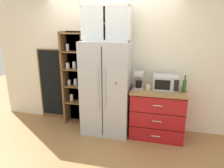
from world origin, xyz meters
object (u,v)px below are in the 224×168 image
mug_navy (159,88)px  bottle_green (184,85)px  chalkboard_menu (53,84)px  coffee_maker (139,80)px  refrigerator (107,88)px  mug_cream (148,87)px  microwave (166,83)px

mug_navy → bottle_green: bearing=3.5°
mug_navy → chalkboard_menu: 2.29m
coffee_maker → bottle_green: (0.79, -0.02, -0.03)m
refrigerator → bottle_green: refrigerator is taller
mug_cream → bottle_green: (0.61, 0.03, 0.08)m
microwave → mug_navy: (-0.11, -0.08, -0.08)m
refrigerator → bottle_green: bearing=0.8°
mug_cream → mug_navy: size_ratio=0.96×
coffee_maker → bottle_green: size_ratio=1.08×
coffee_maker → mug_cream: (0.17, -0.05, -0.11)m
mug_navy → coffee_maker: bearing=173.3°
mug_navy → chalkboard_menu: bearing=172.3°
coffee_maker → mug_cream: 0.21m
mug_navy → bottle_green: size_ratio=0.42×
microwave → mug_cream: size_ratio=3.81×
refrigerator → mug_navy: 0.96m
chalkboard_menu → coffee_maker: bearing=-7.9°
coffee_maker → chalkboard_menu: size_ratio=0.20×
mug_navy → bottle_green: bottle_green is taller
refrigerator → microwave: refrigerator is taller
refrigerator → microwave: size_ratio=3.98×
mug_navy → bottle_green: 0.43m
bottle_green → microwave: bearing=169.4°
microwave → chalkboard_menu: size_ratio=0.29×
refrigerator → mug_cream: (0.77, -0.02, 0.08)m
microwave → mug_cream: (-0.30, -0.09, -0.08)m
chalkboard_menu → mug_navy: bearing=-7.7°
mug_navy → microwave: bearing=36.7°
coffee_maker → bottle_green: bearing=-1.2°
refrigerator → bottle_green: size_ratio=6.09×
coffee_maker → chalkboard_menu: 1.94m
refrigerator → mug_cream: 0.77m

